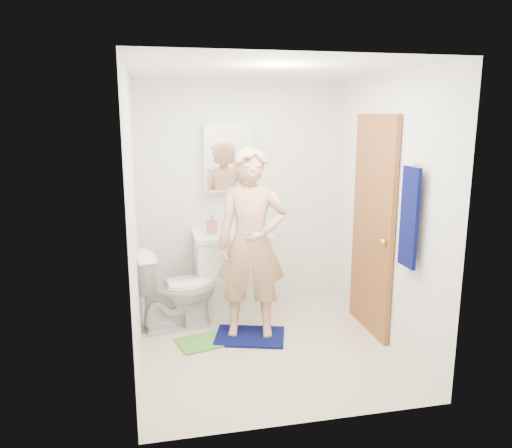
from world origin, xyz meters
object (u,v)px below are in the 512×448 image
Objects in this scene: towel at (409,218)px; toilet at (176,289)px; man at (252,244)px; medicine_cabinet at (227,158)px; vanity_cabinet at (232,273)px; soap_dispenser at (211,224)px; toothbrush_cup at (254,224)px.

towel reaches higher than toilet.
toilet is 0.45× the size of man.
vanity_cabinet is at bearing -90.00° from medicine_cabinet.
soap_dispenser reaches higher than toilet.
vanity_cabinet is 0.70m from toilet.
towel reaches higher than soap_dispenser.
medicine_cabinet is 1.47m from toilet.
man reaches higher than towel.
toothbrush_cup is (-0.92, 1.58, -0.35)m from towel.
soap_dispenser is at bearing -61.40° from toilet.
man is at bearing 144.00° from towel.
toothbrush_cup is 0.07× the size of man.
medicine_cabinet is 0.40× the size of man.
toothbrush_cup is 0.79m from man.
toothbrush_cup is at bearing 15.94° from soap_dispenser.
medicine_cabinet reaches higher than vanity_cabinet.
man reaches higher than toothbrush_cup.
toothbrush_cup is at bearing -72.46° from toilet.
soap_dispenser is at bearing -168.15° from vanity_cabinet.
soap_dispenser is (-1.39, 1.44, -0.30)m from towel.
toilet is 0.75m from soap_dispenser.
towel is 4.04× the size of soap_dispenser.
man is (0.07, -0.91, -0.71)m from medicine_cabinet.
medicine_cabinet is at bearing 51.77° from soap_dispenser.
soap_dispenser is at bearing 134.03° from towel.
medicine_cabinet is at bearing -55.84° from toilet.
man is at bearing -65.77° from soap_dispenser.
medicine_cabinet is 2.11m from towel.
medicine_cabinet reaches higher than toothbrush_cup.
soap_dispenser reaches higher than toothbrush_cup.
toothbrush_cup is (0.26, 0.09, 0.50)m from vanity_cabinet.
towel is at bearing -55.39° from medicine_cabinet.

